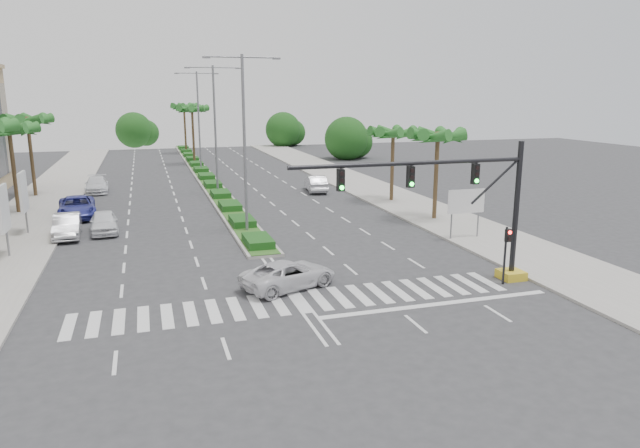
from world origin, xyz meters
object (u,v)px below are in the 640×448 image
object	(u,v)px
car_parked_c	(77,207)
car_right	(316,183)
car_parked_b	(67,226)
car_parked_d	(97,185)
car_crossing	(289,274)
car_parked_a	(104,222)

from	to	relation	value
car_parked_c	car_right	size ratio (longest dim) A/B	1.20
car_parked_b	car_parked_d	bearing A→B (deg)	84.87
car_parked_c	car_right	bearing A→B (deg)	10.15
car_parked_b	car_crossing	bearing A→B (deg)	-53.76
car_parked_b	car_crossing	xyz separation A→B (m)	(11.82, -14.40, -0.10)
car_parked_d	car_right	size ratio (longest dim) A/B	1.06
car_parked_c	car_crossing	bearing A→B (deg)	-66.19
car_parked_a	car_right	distance (m)	22.50
car_parked_a	car_right	world-z (taller)	car_right
car_parked_a	car_crossing	bearing A→B (deg)	-61.30
car_parked_a	car_parked_c	distance (m)	6.45
car_crossing	car_right	world-z (taller)	car_right
car_parked_b	car_parked_d	xyz separation A→B (m)	(0.64, 18.50, -0.03)
car_parked_b	car_right	distance (m)	24.77
car_parked_a	car_parked_d	xyz separation A→B (m)	(-1.67, 17.93, -0.01)
car_crossing	car_parked_a	bearing A→B (deg)	11.41
car_parked_a	car_crossing	world-z (taller)	car_parked_a
car_parked_a	car_parked_c	size ratio (longest dim) A/B	0.76
car_parked_b	car_right	xyz separation A→B (m)	(21.33, 12.60, 0.02)
car_parked_c	car_parked_d	bearing A→B (deg)	81.34
car_parked_d	car_parked_c	bearing A→B (deg)	-95.41
car_parked_b	car_crossing	size ratio (longest dim) A/B	0.96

